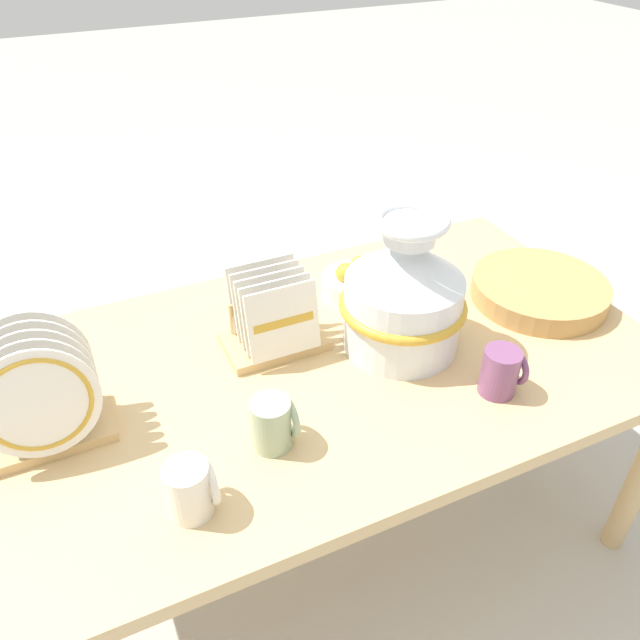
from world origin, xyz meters
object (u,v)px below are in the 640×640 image
at_px(dish_rack_square_plates, 274,322).
at_px(mug_sage_glaze, 274,423).
at_px(ceramic_vase, 404,292).
at_px(dish_rack_round_plates, 40,399).
at_px(mug_cream_glaze, 191,489).
at_px(fruit_bowl, 354,282).
at_px(wicker_charger_stack, 539,290).
at_px(mug_plum_glaze, 502,371).

relative_size(dish_rack_square_plates, mug_sage_glaze, 2.18).
height_order(ceramic_vase, dish_rack_round_plates, ceramic_vase).
relative_size(ceramic_vase, mug_cream_glaze, 3.11).
relative_size(dish_rack_square_plates, fruit_bowl, 1.40).
bearing_deg(mug_sage_glaze, dish_rack_square_plates, 68.52).
xyz_separation_m(dish_rack_square_plates, mug_cream_glaze, (-0.29, -0.36, -0.01)).
bearing_deg(mug_sage_glaze, mug_cream_glaze, -154.81).
bearing_deg(dish_rack_square_plates, fruit_bowl, 22.77).
height_order(wicker_charger_stack, mug_cream_glaze, mug_cream_glaze).
xyz_separation_m(ceramic_vase, mug_sage_glaze, (-0.37, -0.17, -0.09)).
relative_size(wicker_charger_stack, mug_cream_glaze, 3.21).
bearing_deg(mug_cream_glaze, dish_rack_square_plates, 51.53).
bearing_deg(fruit_bowl, dish_rack_square_plates, -157.23).
relative_size(dish_rack_round_plates, mug_sage_glaze, 2.28).
bearing_deg(dish_rack_square_plates, ceramic_vase, -23.52).
bearing_deg(mug_plum_glaze, dish_rack_round_plates, 163.85).
bearing_deg(mug_cream_glaze, ceramic_vase, 24.39).
relative_size(wicker_charger_stack, mug_sage_glaze, 3.21).
xyz_separation_m(dish_rack_square_plates, fruit_bowl, (0.26, 0.11, -0.03)).
bearing_deg(ceramic_vase, mug_cream_glaze, -155.61).
xyz_separation_m(mug_cream_glaze, fruit_bowl, (0.55, 0.47, -0.01)).
relative_size(dish_rack_round_plates, fruit_bowl, 1.47).
distance_m(ceramic_vase, mug_cream_glaze, 0.61).
bearing_deg(mug_plum_glaze, fruit_bowl, 103.67).
relative_size(wicker_charger_stack, fruit_bowl, 2.07).
height_order(dish_rack_round_plates, mug_cream_glaze, dish_rack_round_plates).
bearing_deg(mug_plum_glaze, mug_cream_glaze, -177.73).
bearing_deg(mug_cream_glaze, dish_rack_round_plates, 126.33).
distance_m(dish_rack_round_plates, mug_sage_glaze, 0.43).
bearing_deg(mug_plum_glaze, dish_rack_square_plates, 137.44).
distance_m(ceramic_vase, fruit_bowl, 0.25).
height_order(dish_rack_square_plates, mug_plum_glaze, dish_rack_square_plates).
bearing_deg(fruit_bowl, mug_sage_glaze, -133.56).
height_order(wicker_charger_stack, fruit_bowl, fruit_bowl).
bearing_deg(dish_rack_round_plates, mug_sage_glaze, -26.57).
height_order(wicker_charger_stack, mug_sage_glaze, mug_sage_glaze).
xyz_separation_m(ceramic_vase, mug_cream_glaze, (-0.55, -0.25, -0.09)).
height_order(wicker_charger_stack, mug_plum_glaze, mug_plum_glaze).
bearing_deg(dish_rack_round_plates, mug_cream_glaze, -53.67).
distance_m(dish_rack_square_plates, fruit_bowl, 0.28).
xyz_separation_m(dish_rack_square_plates, mug_plum_glaze, (0.37, -0.34, -0.01)).
xyz_separation_m(ceramic_vase, fruit_bowl, (-0.00, 0.22, -0.10)).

